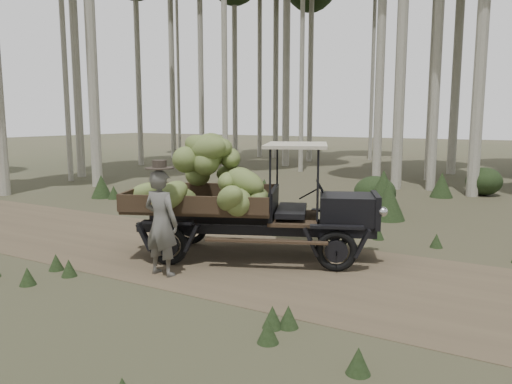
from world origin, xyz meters
TOP-DOWN VIEW (x-y plane):
  - ground at (0.00, 0.00)m, footprint 120.00×120.00m
  - dirt_track at (0.00, 0.00)m, footprint 70.00×4.00m
  - banana_truck at (-0.43, 0.17)m, footprint 5.02×3.43m
  - farmer at (-0.86, -1.41)m, footprint 0.67×0.49m
  - undergrowth at (2.68, 1.53)m, footprint 24.13×24.30m

SIDE VIEW (x-z plane):
  - ground at x=0.00m, z-range 0.00..0.00m
  - dirt_track at x=0.00m, z-range 0.00..0.01m
  - undergrowth at x=2.68m, z-range -0.15..1.19m
  - farmer at x=-0.86m, z-range -0.05..1.94m
  - banana_truck at x=-0.43m, z-range 0.18..2.65m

